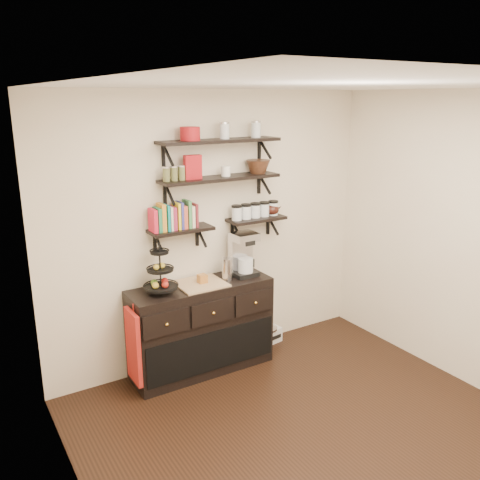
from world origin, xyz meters
The scene contains 22 objects.
floor centered at (0.00, 0.00, 0.00)m, with size 3.50×3.50×0.00m, color black.
ceiling centered at (0.00, 0.00, 2.70)m, with size 3.50×3.50×0.02m, color white.
back_wall centered at (0.00, 1.75, 1.35)m, with size 3.50×0.02×2.70m, color #F1E8CC.
left_wall centered at (-1.75, 0.00, 1.35)m, with size 0.02×3.50×2.70m, color #F1E8CC.
shelf_top centered at (0.00, 1.62, 2.23)m, with size 1.20×0.27×0.23m.
shelf_mid centered at (0.00, 1.62, 1.88)m, with size 1.20×0.27×0.23m.
shelf_low_left centered at (-0.42, 1.63, 1.43)m, with size 0.60×0.25×0.23m.
shelf_low_right centered at (0.42, 1.63, 1.43)m, with size 0.60×0.25×0.23m.
cookbooks centered at (-0.47, 1.63, 1.57)m, with size 0.43×0.15×0.26m.
glass_canisters centered at (0.41, 1.63, 1.51)m, with size 0.54×0.10×0.13m.
sideboard centered at (-0.29, 1.51, 0.45)m, with size 1.40×0.50×0.92m.
fruit_stand centered at (-0.69, 1.52, 1.06)m, with size 0.31×0.31×0.46m.
candle centered at (-0.26, 1.51, 0.96)m, with size 0.08×0.08×0.08m, color #A06025.
coffee_maker centered at (0.21, 1.55, 1.11)m, with size 0.24×0.23×0.44m.
thermal_carafe centered at (0.00, 1.49, 1.01)m, with size 0.11×0.11×0.22m, color silver.
apron centered at (-1.02, 1.41, 0.49)m, with size 0.04×0.29×0.68m, color maroon.
radio centered at (0.59, 1.63, 0.09)m, with size 0.32×0.23×0.18m.
recipe_box centered at (-0.29, 1.61, 2.01)m, with size 0.16×0.06×0.22m, color #A01218.
walnut_bowl centered at (0.43, 1.61, 1.96)m, with size 0.24×0.24×0.13m, color black, non-canonical shape.
ramekins centered at (0.06, 1.61, 1.95)m, with size 0.09×0.09×0.10m, color white.
teapot centered at (0.62, 1.63, 1.52)m, with size 0.18×0.14×0.14m, color black, non-canonical shape.
red_pot centered at (-0.31, 1.61, 2.31)m, with size 0.18×0.18×0.12m, color #A01218.
Camera 1 is at (-2.34, -2.56, 2.62)m, focal length 38.00 mm.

